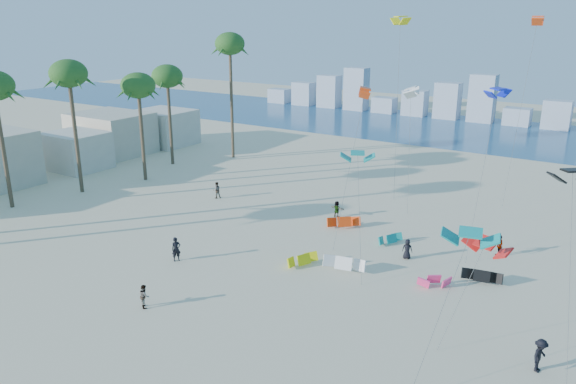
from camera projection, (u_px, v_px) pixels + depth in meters
The scene contains 10 objects.
ground at pixel (109, 317), 34.54m from camera, with size 220.00×220.00×0.00m, color beige.
ocean at pixel (455, 130), 92.15m from camera, with size 220.00×220.00×0.00m, color navy.
kitesurfer_near at pixel (176, 249), 42.32m from camera, with size 0.69×0.46×1.91m, color black.
kitesurfer_mid at pixel (144, 296), 35.59m from camera, with size 0.75×0.59×1.55m, color gray.
kitesurfers_far at pixel (405, 250), 42.32m from camera, with size 36.82×16.23×1.89m.
grounded_kites at pixel (373, 255), 42.54m from camera, with size 16.22×11.63×1.04m.
flying_kites at pixel (454, 92), 44.03m from camera, with size 28.86×37.67×18.58m.
palm_row at pixel (77, 80), 55.52m from camera, with size 9.43×44.80×16.18m.
beachfront_buildings at pixel (59, 147), 67.86m from camera, with size 11.50×43.00×6.00m.
distant_skyline at pixel (467, 103), 99.84m from camera, with size 85.00×3.00×8.40m.
Camera 1 is at (26.04, -19.55, 17.88)m, focal length 34.51 mm.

